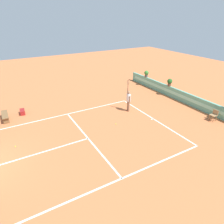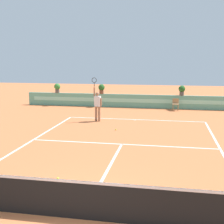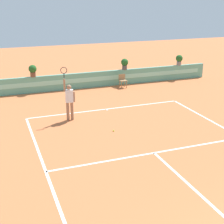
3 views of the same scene
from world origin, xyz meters
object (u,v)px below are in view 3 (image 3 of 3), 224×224
Objects in this scene: potted_plant_left at (33,70)px; potted_plant_right at (125,63)px; potted_plant_far_right at (179,59)px; ball_kid_chair at (123,80)px; tennis_player at (69,99)px; tennis_ball_near_baseline at (114,131)px.

potted_plant_right is at bearing 0.00° from potted_plant_left.
potted_plant_left is at bearing 180.00° from potted_plant_far_right.
potted_plant_far_right is at bearing 9.11° from ball_kid_chair.
potted_plant_far_right and potted_plant_left have the same top height.
tennis_player is 3.57× the size of potted_plant_right.
tennis_ball_near_baseline is at bearing -135.97° from potted_plant_far_right.
potted_plant_left is 5.98m from potted_plant_right.
tennis_player is 5.49m from potted_plant_left.
potted_plant_left is at bearing 99.86° from tennis_player.
tennis_ball_near_baseline is 0.09× the size of potted_plant_left.
potted_plant_far_right reaches higher than ball_kid_chair.
ball_kid_chair is 5.67m from potted_plant_left.
ball_kid_chair is at bearing 64.86° from tennis_ball_near_baseline.
tennis_player reaches higher than ball_kid_chair.
tennis_player is at bearing 125.10° from tennis_ball_near_baseline.
potted_plant_right reaches higher than tennis_ball_near_baseline.
tennis_player is at bearing -80.14° from potted_plant_left.
tennis_player is 38.01× the size of tennis_ball_near_baseline.
ball_kid_chair is at bearing -120.39° from potted_plant_right.
tennis_ball_near_baseline is 0.09× the size of potted_plant_right.
potted_plant_right reaches higher than ball_kid_chair.
tennis_player is 10.65m from potted_plant_far_right.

